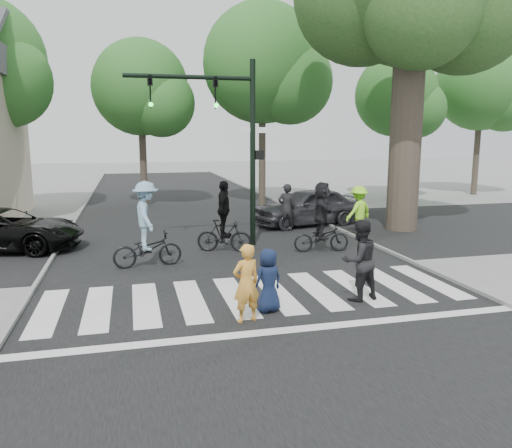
{
  "coord_description": "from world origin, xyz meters",
  "views": [
    {
      "loc": [
        -2.72,
        -9.69,
        3.64
      ],
      "look_at": [
        0.5,
        3.0,
        1.3
      ],
      "focal_mm": 35.0,
      "sensor_mm": 36.0,
      "label": 1
    }
  ],
  "objects_px": {
    "cyclist_mid": "(224,223)",
    "car_grey": "(308,206)",
    "pedestrian_child": "(268,280)",
    "car_suv": "(4,230)",
    "pedestrian_adult": "(359,260)",
    "cyclist_left": "(147,230)",
    "cyclist_right": "(322,221)",
    "traffic_signal": "(227,127)",
    "pedestrian_woman": "(246,283)"
  },
  "relations": [
    {
      "from": "traffic_signal",
      "to": "cyclist_left",
      "type": "height_order",
      "value": "traffic_signal"
    },
    {
      "from": "pedestrian_woman",
      "to": "pedestrian_adult",
      "type": "height_order",
      "value": "pedestrian_adult"
    },
    {
      "from": "traffic_signal",
      "to": "cyclist_right",
      "type": "height_order",
      "value": "traffic_signal"
    },
    {
      "from": "pedestrian_woman",
      "to": "cyclist_right",
      "type": "relative_size",
      "value": 0.71
    },
    {
      "from": "cyclist_left",
      "to": "car_grey",
      "type": "distance_m",
      "value": 8.39
    },
    {
      "from": "pedestrian_woman",
      "to": "pedestrian_child",
      "type": "height_order",
      "value": "pedestrian_woman"
    },
    {
      "from": "cyclist_mid",
      "to": "car_grey",
      "type": "height_order",
      "value": "cyclist_mid"
    },
    {
      "from": "car_grey",
      "to": "cyclist_left",
      "type": "bearing_deg",
      "value": -62.91
    },
    {
      "from": "cyclist_mid",
      "to": "car_grey",
      "type": "distance_m",
      "value": 5.72
    },
    {
      "from": "car_grey",
      "to": "cyclist_mid",
      "type": "bearing_deg",
      "value": -58.11
    },
    {
      "from": "cyclist_right",
      "to": "car_suv",
      "type": "xyz_separation_m",
      "value": [
        -9.74,
        2.67,
        -0.32
      ]
    },
    {
      "from": "pedestrian_adult",
      "to": "cyclist_mid",
      "type": "relative_size",
      "value": 0.81
    },
    {
      "from": "pedestrian_adult",
      "to": "car_grey",
      "type": "bearing_deg",
      "value": -115.29
    },
    {
      "from": "pedestrian_child",
      "to": "car_grey",
      "type": "bearing_deg",
      "value": -135.43
    },
    {
      "from": "pedestrian_adult",
      "to": "car_suv",
      "type": "xyz_separation_m",
      "value": [
        -8.81,
        7.26,
        -0.24
      ]
    },
    {
      "from": "pedestrian_adult",
      "to": "car_grey",
      "type": "distance_m",
      "value": 9.46
    },
    {
      "from": "car_grey",
      "to": "cyclist_right",
      "type": "bearing_deg",
      "value": -25.72
    },
    {
      "from": "traffic_signal",
      "to": "pedestrian_adult",
      "type": "relative_size",
      "value": 3.29
    },
    {
      "from": "pedestrian_child",
      "to": "car_suv",
      "type": "height_order",
      "value": "pedestrian_child"
    },
    {
      "from": "pedestrian_adult",
      "to": "car_grey",
      "type": "relative_size",
      "value": 0.41
    },
    {
      "from": "pedestrian_adult",
      "to": "cyclist_left",
      "type": "xyz_separation_m",
      "value": [
        -4.46,
        4.07,
        0.13
      ]
    },
    {
      "from": "cyclist_left",
      "to": "car_suv",
      "type": "bearing_deg",
      "value": 143.81
    },
    {
      "from": "pedestrian_adult",
      "to": "car_suv",
      "type": "relative_size",
      "value": 0.38
    },
    {
      "from": "cyclist_left",
      "to": "pedestrian_child",
      "type": "bearing_deg",
      "value": -61.91
    },
    {
      "from": "pedestrian_woman",
      "to": "cyclist_mid",
      "type": "relative_size",
      "value": 0.7
    },
    {
      "from": "traffic_signal",
      "to": "car_grey",
      "type": "relative_size",
      "value": 1.33
    },
    {
      "from": "pedestrian_adult",
      "to": "car_grey",
      "type": "height_order",
      "value": "pedestrian_adult"
    },
    {
      "from": "pedestrian_woman",
      "to": "cyclist_mid",
      "type": "xyz_separation_m",
      "value": [
        0.69,
        6.02,
        0.14
      ]
    },
    {
      "from": "car_grey",
      "to": "traffic_signal",
      "type": "bearing_deg",
      "value": -62.25
    },
    {
      "from": "cyclist_mid",
      "to": "cyclist_right",
      "type": "distance_m",
      "value": 3.07
    },
    {
      "from": "pedestrian_child",
      "to": "car_grey",
      "type": "relative_size",
      "value": 0.3
    },
    {
      "from": "pedestrian_adult",
      "to": "pedestrian_child",
      "type": "bearing_deg",
      "value": -5.85
    },
    {
      "from": "pedestrian_adult",
      "to": "cyclist_left",
      "type": "relative_size",
      "value": 0.76
    },
    {
      "from": "car_suv",
      "to": "cyclist_mid",
      "type": "bearing_deg",
      "value": -93.05
    },
    {
      "from": "traffic_signal",
      "to": "pedestrian_child",
      "type": "xyz_separation_m",
      "value": [
        -0.38,
        -6.31,
        -3.23
      ]
    },
    {
      "from": "pedestrian_child",
      "to": "pedestrian_adult",
      "type": "bearing_deg",
      "value": 165.38
    },
    {
      "from": "traffic_signal",
      "to": "cyclist_mid",
      "type": "xyz_separation_m",
      "value": [
        -0.27,
        -0.74,
        -2.98
      ]
    },
    {
      "from": "pedestrian_adult",
      "to": "cyclist_right",
      "type": "distance_m",
      "value": 4.68
    },
    {
      "from": "cyclist_mid",
      "to": "car_grey",
      "type": "xyz_separation_m",
      "value": [
        4.21,
        3.87,
        -0.16
      ]
    },
    {
      "from": "pedestrian_woman",
      "to": "pedestrian_child",
      "type": "relative_size",
      "value": 1.17
    },
    {
      "from": "pedestrian_woman",
      "to": "car_suv",
      "type": "distance_m",
      "value": 10.0
    },
    {
      "from": "traffic_signal",
      "to": "pedestrian_adult",
      "type": "distance_m",
      "value": 7.0
    },
    {
      "from": "car_suv",
      "to": "cyclist_right",
      "type": "bearing_deg",
      "value": -92.54
    },
    {
      "from": "car_suv",
      "to": "car_grey",
      "type": "distance_m",
      "value": 11.15
    },
    {
      "from": "car_suv",
      "to": "car_grey",
      "type": "relative_size",
      "value": 1.08
    },
    {
      "from": "traffic_signal",
      "to": "pedestrian_adult",
      "type": "height_order",
      "value": "traffic_signal"
    },
    {
      "from": "traffic_signal",
      "to": "car_grey",
      "type": "distance_m",
      "value": 5.93
    },
    {
      "from": "cyclist_left",
      "to": "car_grey",
      "type": "height_order",
      "value": "cyclist_left"
    },
    {
      "from": "traffic_signal",
      "to": "cyclist_mid",
      "type": "height_order",
      "value": "traffic_signal"
    },
    {
      "from": "car_suv",
      "to": "car_grey",
      "type": "height_order",
      "value": "car_grey"
    }
  ]
}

